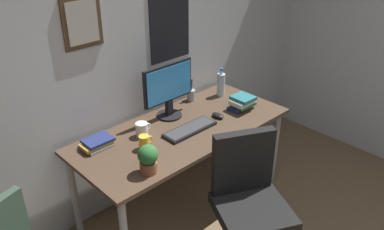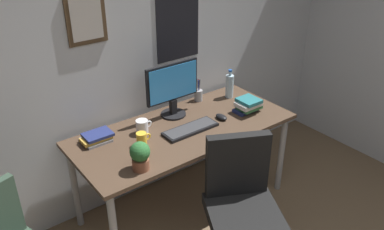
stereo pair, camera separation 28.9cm
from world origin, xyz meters
name	(u,v)px [view 2 (the right image)]	position (x,y,z in m)	size (l,w,h in m)	color
wall_back	(124,47)	(0.00, 2.15, 1.30)	(4.40, 0.10, 2.60)	silver
desk	(184,136)	(0.21, 1.69, 0.67)	(1.69, 0.75, 0.75)	#4C3828
office_chair	(241,200)	(0.17, 1.01, 0.53)	(0.62, 0.62, 0.95)	black
monitor	(173,87)	(0.26, 1.91, 0.99)	(0.46, 0.20, 0.43)	black
keyboard	(190,129)	(0.22, 1.63, 0.76)	(0.43, 0.15, 0.03)	black
computer_mouse	(221,117)	(0.52, 1.63, 0.76)	(0.06, 0.11, 0.04)	black
water_bottle	(229,86)	(0.84, 1.89, 0.85)	(0.07, 0.07, 0.25)	silver
coffee_mug_near	(142,127)	(-0.08, 1.81, 0.80)	(0.13, 0.09, 0.10)	white
coffee_mug_far	(142,139)	(-0.17, 1.67, 0.80)	(0.11, 0.07, 0.10)	yellow
potted_plant	(140,155)	(-0.32, 1.43, 0.85)	(0.13, 0.13, 0.19)	brown
pen_cup	(198,95)	(0.59, 2.00, 0.80)	(0.07, 0.07, 0.20)	#9EA0A5
book_stack_left	(248,105)	(0.77, 1.59, 0.81)	(0.21, 0.17, 0.12)	navy
book_stack_right	(97,138)	(-0.40, 1.91, 0.78)	(0.22, 0.17, 0.06)	gray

